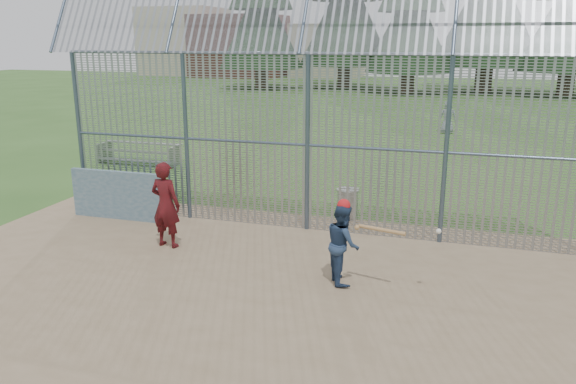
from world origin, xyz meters
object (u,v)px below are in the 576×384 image
(onlooker, at_px, (166,205))
(batter, at_px, (343,243))
(trash_can, at_px, (348,204))
(dugout_wall, at_px, (118,195))
(bleacher, at_px, (139,153))

(onlooker, bearing_deg, batter, 176.67)
(onlooker, distance_m, trash_can, 4.53)
(dugout_wall, distance_m, trash_can, 5.62)
(bleacher, bearing_deg, trash_can, -26.06)
(dugout_wall, bearing_deg, trash_can, 17.84)
(batter, relative_size, bleacher, 0.49)
(dugout_wall, distance_m, batter, 6.32)
(trash_can, bearing_deg, bleacher, 153.94)
(dugout_wall, bearing_deg, onlooker, -33.31)
(batter, distance_m, onlooker, 3.99)
(batter, bearing_deg, trash_can, -15.20)
(onlooker, distance_m, bleacher, 8.73)
(dugout_wall, relative_size, batter, 1.70)
(dugout_wall, xyz_separation_m, trash_can, (5.34, 1.72, -0.24))
(dugout_wall, height_order, onlooker, onlooker)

